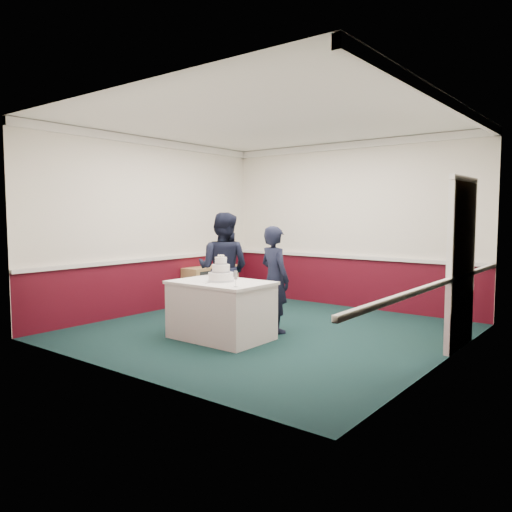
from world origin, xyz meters
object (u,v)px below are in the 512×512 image
Objects in this scene: champagne_flute at (236,276)px; person_woman at (275,279)px; person_man at (223,269)px; sideboard at (211,284)px; wedding_cake at (221,273)px; cake_table at (221,310)px; cake_knife at (209,283)px.

person_woman reaches higher than champagne_flute.
champagne_flute is at bearing 118.40° from person_man.
wedding_cake is (2.03, -1.97, 0.55)m from sideboard.
sideboard is at bearing -60.77° from person_man.
wedding_cake is at bearing -44.14° from sideboard.
person_woman is at bearing -26.85° from sideboard.
cake_table is at bearing 110.20° from person_man.
wedding_cake is 0.23m from cake_knife.
champagne_flute reaches higher than cake_table.
sideboard is 2.98m from cake_knife.
champagne_flute is at bearing -24.78° from cake_knife.
person_woman reaches higher than wedding_cake.
person_woman is (0.92, 0.08, -0.10)m from person_man.
wedding_cake is 1.78× the size of champagne_flute.
wedding_cake reaches higher than cake_knife.
person_man reaches higher than champagne_flute.
cake_knife reaches higher than sideboard.
wedding_cake is at bearing 90.00° from cake_table.
person_man is at bearing 22.31° from person_woman.
champagne_flute is 0.13× the size of person_woman.
cake_table is 0.44m from cake_knife.
cake_table reaches higher than sideboard.
cake_table is at bearing 65.27° from cake_knife.
cake_table is 0.78m from champagne_flute.
cake_knife is at bearing 101.86° from person_man.
wedding_cake is 1.65× the size of cake_knife.
champagne_flute is (0.53, -0.08, 0.14)m from cake_knife.
person_woman is (0.38, 0.97, -0.03)m from cake_knife.
sideboard is 0.91× the size of cake_table.
wedding_cake is 0.21× the size of person_man.
wedding_cake is (-0.00, 0.00, 0.50)m from cake_table.
cake_table is 6.44× the size of champagne_flute.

